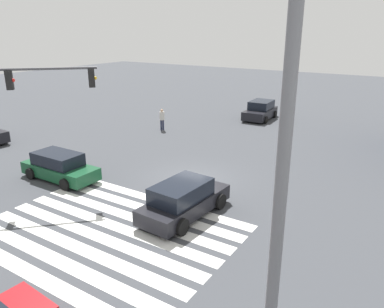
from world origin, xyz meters
name	(u,v)px	position (x,y,z in m)	size (l,w,h in m)	color
ground_plane	(192,179)	(0.00, 0.00, 0.00)	(109.96, 109.96, 0.00)	#3D3F44
crosswalk_markings	(106,231)	(0.00, -6.39, 0.00)	(9.95, 7.25, 0.01)	silver
traffic_signal_mast	(13,104)	(-5.88, -5.88, 4.45)	(4.00, 4.00, 6.24)	#47474C
car_0	(184,200)	(1.89, -3.63, 0.75)	(2.28, 4.64, 1.57)	black
car_2	(60,167)	(-6.03, -3.72, 0.70)	(4.42, 1.97, 1.46)	#144728
car_3	(260,111)	(-2.48, 15.23, 0.76)	(2.35, 4.21, 1.61)	black
pedestrian	(162,118)	(-7.53, 7.40, 0.95)	(0.41, 0.41, 1.70)	#232842
street_light_pole_b	(279,217)	(8.72, -11.75, 5.56)	(0.80, 0.36, 9.47)	slate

